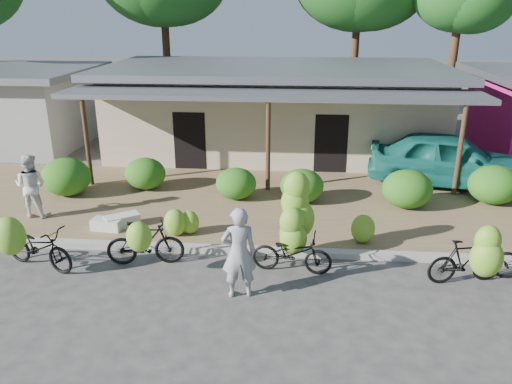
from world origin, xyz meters
TOP-DOWN VIEW (x-y plane):
  - ground at (0.00, 0.00)m, footprint 100.00×100.00m
  - sidewalk at (0.00, 5.00)m, footprint 60.00×6.00m
  - curb at (0.00, 2.00)m, footprint 60.00×0.25m
  - shop_main at (0.00, 10.93)m, footprint 13.00×8.50m
  - shop_grey at (-11.00, 10.99)m, footprint 7.00×6.00m
  - hedge_0 at (-5.93, 5.13)m, footprint 1.45×1.30m
  - hedge_1 at (-3.76, 5.86)m, footprint 1.25×1.13m
  - hedge_2 at (-0.88, 5.24)m, footprint 1.18×1.07m
  - hedge_3 at (1.04, 5.13)m, footprint 1.24×1.12m
  - hedge_4 at (3.95, 4.96)m, footprint 1.38×1.25m
  - hedge_5 at (6.47, 5.47)m, footprint 1.42×1.28m
  - bike_far_left at (-4.74, 0.85)m, footprint 1.98×1.52m
  - bike_left at (-2.40, 1.21)m, footprint 1.76×1.23m
  - bike_center at (0.84, 1.51)m, footprint 1.78×1.25m
  - bike_right at (4.43, 0.87)m, footprint 1.68×1.29m
  - loose_banana_a at (-2.06, 2.59)m, footprint 0.55×0.47m
  - loose_banana_b at (-1.73, 2.73)m, footprint 0.48×0.40m
  - loose_banana_c at (2.47, 2.57)m, footprint 0.57×0.48m
  - sack_near at (-3.55, 3.03)m, footprint 0.92×0.82m
  - sack_far at (-3.86, 2.80)m, footprint 0.79×0.46m
  - vendor at (-0.21, 0.20)m, footprint 0.77×0.60m
  - bystander at (-6.11, 3.49)m, footprint 0.84×0.66m
  - teal_van at (5.62, 7.00)m, footprint 5.18×2.81m

SIDE VIEW (x-z plane):
  - ground at x=0.00m, z-range 0.00..0.00m
  - sidewalk at x=0.00m, z-range 0.00..0.12m
  - curb at x=0.00m, z-range 0.00..0.15m
  - sack_far at x=-3.86m, z-range 0.12..0.40m
  - sack_near at x=-3.55m, z-range 0.12..0.42m
  - loose_banana_b at x=-1.73m, z-range 0.12..0.72m
  - loose_banana_a at x=-2.06m, z-range 0.12..0.81m
  - loose_banana_c at x=2.47m, z-range 0.12..0.83m
  - hedge_2 at x=-0.88m, z-range 0.12..1.04m
  - bike_left at x=-2.40m, z-range -0.07..1.24m
  - bike_far_left at x=-4.74m, z-range -0.12..1.33m
  - hedge_3 at x=1.04m, z-range 0.12..1.09m
  - hedge_1 at x=-3.76m, z-range 0.12..1.10m
  - hedge_4 at x=3.95m, z-range 0.12..1.20m
  - bike_right at x=4.43m, z-range -0.11..1.44m
  - hedge_5 at x=6.47m, z-range 0.12..1.23m
  - hedge_0 at x=-5.93m, z-range 0.12..1.25m
  - bike_center at x=0.84m, z-range -0.22..1.89m
  - vendor at x=-0.21m, z-range 0.00..1.88m
  - teal_van at x=5.62m, z-range 0.12..1.79m
  - bystander at x=-6.11m, z-range 0.12..1.84m
  - shop_grey at x=-11.00m, z-range 0.04..3.19m
  - shop_main at x=0.00m, z-range 0.05..3.40m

